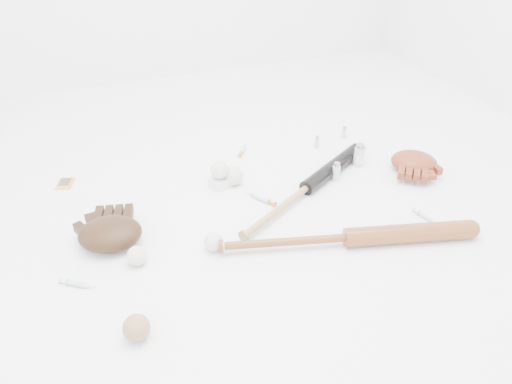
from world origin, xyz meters
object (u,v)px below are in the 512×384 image
object	(u,v)px
bat_dark	(307,188)
bat_wood	(348,238)
glove_dark	(110,233)
pedestal	(220,182)

from	to	relation	value
bat_dark	bat_wood	size ratio (longest dim) A/B	0.90
bat_dark	glove_dark	world-z (taller)	glove_dark
glove_dark	bat_dark	bearing A→B (deg)	16.89
bat_wood	glove_dark	bearing A→B (deg)	173.32
bat_dark	bat_wood	world-z (taller)	bat_wood
bat_wood	glove_dark	xyz separation A→B (m)	(-0.76, 0.30, 0.01)
pedestal	glove_dark	bearing A→B (deg)	-154.82
bat_wood	pedestal	xyz separation A→B (m)	(-0.30, 0.52, -0.01)
bat_wood	glove_dark	size ratio (longest dim) A/B	3.60
glove_dark	pedestal	size ratio (longest dim) A/B	3.63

